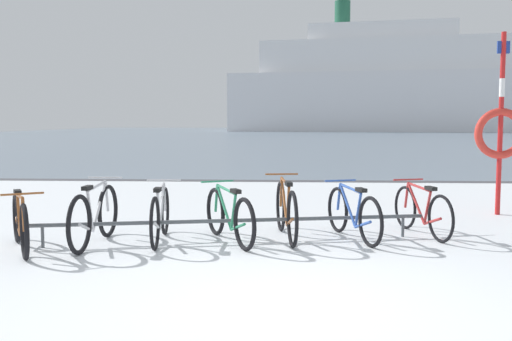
{
  "coord_description": "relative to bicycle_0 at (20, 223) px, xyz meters",
  "views": [
    {
      "loc": [
        -0.04,
        -4.75,
        1.57
      ],
      "look_at": [
        -0.54,
        4.79,
        0.73
      ],
      "focal_mm": 39.97,
      "sensor_mm": 36.0,
      "label": 1
    }
  ],
  "objects": [
    {
      "name": "ground",
      "position": [
        3.24,
        52.02,
        -0.38
      ],
      "size": [
        80.0,
        132.0,
        0.08
      ],
      "color": "silver"
    },
    {
      "name": "bike_rack",
      "position": [
        2.49,
        0.62,
        -0.07
      ],
      "size": [
        5.11,
        1.07,
        0.31
      ],
      "color": "#4C5156",
      "rests_on": "ground"
    },
    {
      "name": "bicycle_0",
      "position": [
        0.0,
        0.0,
        0.0
      ],
      "size": [
        0.9,
        1.49,
        0.76
      ],
      "color": "black",
      "rests_on": "ground"
    },
    {
      "name": "bicycle_1",
      "position": [
        0.8,
        0.35,
        0.03
      ],
      "size": [
        0.46,
        1.72,
        0.83
      ],
      "color": "black",
      "rests_on": "ground"
    },
    {
      "name": "bicycle_2",
      "position": [
        1.58,
        0.59,
        0.01
      ],
      "size": [
        0.46,
        1.62,
        0.78
      ],
      "color": "black",
      "rests_on": "ground"
    },
    {
      "name": "bicycle_3",
      "position": [
        2.47,
        0.61,
        0.0
      ],
      "size": [
        0.81,
        1.55,
        0.76
      ],
      "color": "black",
      "rests_on": "ground"
    },
    {
      "name": "bicycle_4",
      "position": [
        3.21,
        0.88,
        0.03
      ],
      "size": [
        0.46,
        1.78,
        0.83
      ],
      "color": "black",
      "rests_on": "ground"
    },
    {
      "name": "bicycle_5",
      "position": [
        4.09,
        0.88,
        -0.0
      ],
      "size": [
        0.64,
        1.58,
        0.75
      ],
      "color": "black",
      "rests_on": "ground"
    },
    {
      "name": "bicycle_6",
      "position": [
        5.07,
        1.21,
        -0.01
      ],
      "size": [
        0.57,
        1.55,
        0.74
      ],
      "color": "black",
      "rests_on": "ground"
    },
    {
      "name": "rescue_post",
      "position": [
        6.75,
        3.02,
        1.07
      ],
      "size": [
        0.85,
        0.13,
        3.02
      ],
      "color": "red",
      "rests_on": "ground"
    },
    {
      "name": "ferry_ship",
      "position": [
        17.66,
        77.47,
        6.01
      ],
      "size": [
        46.55,
        20.07,
        18.91
      ],
      "color": "white",
      "rests_on": "ground"
    }
  ]
}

